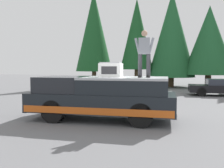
{
  "coord_description": "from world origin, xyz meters",
  "views": [
    {
      "loc": [
        -9.3,
        -1.7,
        2.05
      ],
      "look_at": [
        0.12,
        0.43,
        1.35
      ],
      "focal_mm": 39.07,
      "sensor_mm": 36.0,
      "label": 1
    }
  ],
  "objects_px": {
    "parked_car_black": "(220,87)",
    "parked_car_white": "(139,86)",
    "pickup_truck": "(102,97)",
    "compressor_unit": "(111,70)",
    "person_on_truck_bed": "(144,52)"
  },
  "relations": [
    {
      "from": "parked_car_white",
      "to": "parked_car_black",
      "type": "bearing_deg",
      "value": -91.75
    },
    {
      "from": "person_on_truck_bed",
      "to": "compressor_unit",
      "type": "bearing_deg",
      "value": 78.76
    },
    {
      "from": "parked_car_black",
      "to": "parked_car_white",
      "type": "bearing_deg",
      "value": 88.25
    },
    {
      "from": "compressor_unit",
      "to": "parked_car_white",
      "type": "height_order",
      "value": "compressor_unit"
    },
    {
      "from": "person_on_truck_bed",
      "to": "parked_car_black",
      "type": "xyz_separation_m",
      "value": [
        9.36,
        -4.44,
        -1.97
      ]
    },
    {
      "from": "pickup_truck",
      "to": "person_on_truck_bed",
      "type": "relative_size",
      "value": 3.28
    },
    {
      "from": "pickup_truck",
      "to": "parked_car_black",
      "type": "bearing_deg",
      "value": -33.1
    },
    {
      "from": "parked_car_white",
      "to": "compressor_unit",
      "type": "bearing_deg",
      "value": 179.54
    },
    {
      "from": "compressor_unit",
      "to": "person_on_truck_bed",
      "type": "relative_size",
      "value": 0.5
    },
    {
      "from": "pickup_truck",
      "to": "parked_car_white",
      "type": "distance_m",
      "value": 9.47
    },
    {
      "from": "pickup_truck",
      "to": "parked_car_white",
      "type": "relative_size",
      "value": 1.35
    },
    {
      "from": "compressor_unit",
      "to": "person_on_truck_bed",
      "type": "bearing_deg",
      "value": -101.24
    },
    {
      "from": "pickup_truck",
      "to": "compressor_unit",
      "type": "relative_size",
      "value": 6.6
    },
    {
      "from": "person_on_truck_bed",
      "to": "parked_car_white",
      "type": "bearing_deg",
      "value": 7.28
    },
    {
      "from": "parked_car_black",
      "to": "parked_car_white",
      "type": "distance_m",
      "value": 5.66
    }
  ]
}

